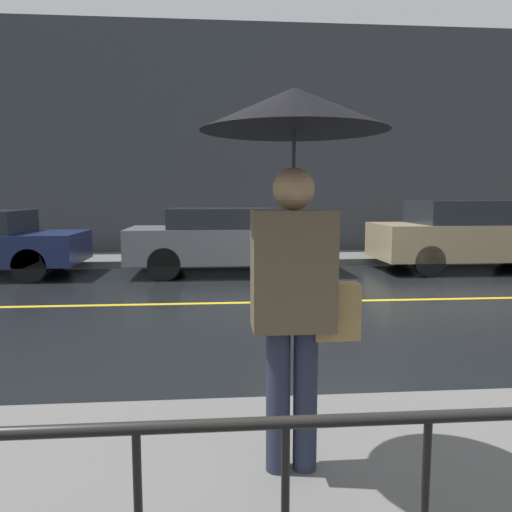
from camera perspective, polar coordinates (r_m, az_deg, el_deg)
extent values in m
plane|color=black|center=(7.90, 9.85, -5.10)|extent=(80.00, 80.00, 0.00)
cube|color=#60605E|center=(12.63, 4.21, -0.19)|extent=(28.00, 1.93, 0.15)
cube|color=gold|center=(7.90, 9.85, -5.07)|extent=(25.20, 0.12, 0.01)
cube|color=#383D42|center=(13.71, 3.57, 12.80)|extent=(28.00, 0.30, 6.08)
cylinder|color=#23283D|center=(2.78, 2.54, -16.14)|extent=(0.13, 0.13, 0.79)
cylinder|color=#23283D|center=(2.80, 5.64, -15.98)|extent=(0.13, 0.13, 0.79)
cube|color=brown|center=(2.60, 4.23, -1.63)|extent=(0.43, 0.26, 0.62)
sphere|color=tan|center=(2.57, 4.31, 7.64)|extent=(0.22, 0.22, 0.22)
cylinder|color=#262628|center=(2.57, 4.30, 6.18)|extent=(0.02, 0.02, 0.71)
cone|color=black|center=(2.61, 4.40, 16.36)|extent=(0.95, 0.95, 0.21)
cube|color=#9E7A47|center=(2.69, 9.15, -6.21)|extent=(0.24, 0.12, 0.30)
cylinder|color=black|center=(11.82, -21.81, 0.07)|extent=(0.65, 0.22, 0.65)
cylinder|color=black|center=(10.30, -24.39, -1.00)|extent=(0.65, 0.22, 0.65)
cube|color=slate|center=(10.48, -3.04, 1.38)|extent=(4.16, 1.74, 0.70)
cube|color=#1E2328|center=(10.44, -3.97, 4.38)|extent=(2.16, 1.61, 0.40)
cylinder|color=black|center=(11.38, 3.35, 0.29)|extent=(0.64, 0.22, 0.64)
cylinder|color=black|center=(9.89, 4.61, -0.73)|extent=(0.64, 0.22, 0.64)
cylinder|color=black|center=(11.31, -9.71, 0.15)|extent=(0.64, 0.22, 0.64)
cylinder|color=black|center=(9.80, -10.45, -0.89)|extent=(0.64, 0.22, 0.64)
cube|color=tan|center=(11.90, 23.52, 1.60)|extent=(4.28, 1.75, 0.76)
cube|color=#1E2328|center=(11.79, 22.93, 4.64)|extent=(2.23, 1.61, 0.50)
cylinder|color=black|center=(13.26, 26.93, 0.48)|extent=(0.64, 0.22, 0.64)
cylinder|color=black|center=(12.07, 16.16, 0.40)|extent=(0.64, 0.22, 0.64)
cylinder|color=black|center=(10.67, 19.10, -0.54)|extent=(0.64, 0.22, 0.64)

